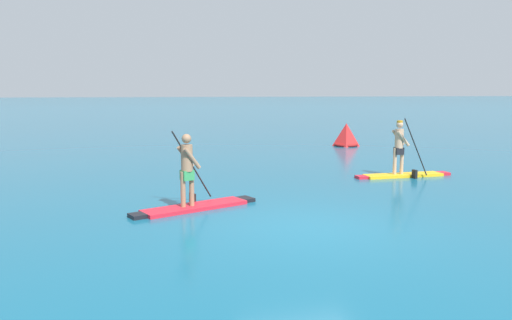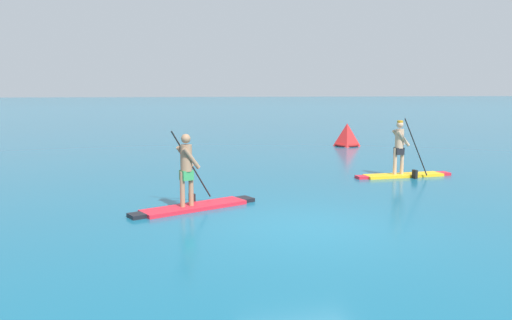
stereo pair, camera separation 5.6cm
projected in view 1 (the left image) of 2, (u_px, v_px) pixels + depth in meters
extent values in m
plane|color=#145B7A|center=(308.00, 227.00, 9.82)|extent=(440.00, 440.00, 0.00)
cube|color=red|center=(195.00, 207.00, 11.33)|extent=(2.52, 1.48, 0.09)
cube|color=black|center=(245.00, 199.00, 12.14)|extent=(0.45, 0.51, 0.09)
cube|color=black|center=(137.00, 216.00, 10.52)|extent=(0.42, 0.46, 0.09)
cylinder|color=#997051|center=(192.00, 188.00, 11.22)|extent=(0.11, 0.11, 0.80)
cylinder|color=#997051|center=(183.00, 189.00, 11.10)|extent=(0.11, 0.11, 0.80)
cube|color=#338C4C|center=(187.00, 175.00, 11.12)|extent=(0.32, 0.30, 0.22)
cylinder|color=#997051|center=(187.00, 158.00, 11.06)|extent=(0.26, 0.26, 0.59)
sphere|color=#997051|center=(186.00, 139.00, 11.00)|extent=(0.21, 0.21, 0.21)
cylinder|color=#997051|center=(186.00, 157.00, 11.21)|extent=(0.41, 0.23, 0.53)
cylinder|color=#997051|center=(192.00, 158.00, 10.97)|extent=(0.41, 0.23, 0.53)
cylinder|color=black|center=(192.00, 165.00, 11.63)|extent=(0.96, 0.42, 1.65)
cube|color=black|center=(193.00, 200.00, 11.74)|extent=(0.15, 0.22, 0.32)
cube|color=yellow|center=(403.00, 175.00, 15.62)|extent=(2.54, 0.57, 0.08)
cube|color=red|center=(443.00, 173.00, 15.98)|extent=(0.32, 0.39, 0.08)
cube|color=red|center=(362.00, 177.00, 15.26)|extent=(0.32, 0.34, 0.08)
cylinder|color=tan|center=(402.00, 161.00, 15.54)|extent=(0.11, 0.11, 0.82)
cylinder|color=tan|center=(395.00, 161.00, 15.48)|extent=(0.11, 0.11, 0.82)
cube|color=black|center=(399.00, 151.00, 15.47)|extent=(0.26, 0.22, 0.22)
cylinder|color=tan|center=(399.00, 139.00, 15.42)|extent=(0.26, 0.26, 0.59)
sphere|color=tan|center=(400.00, 125.00, 15.36)|extent=(0.21, 0.21, 0.21)
cylinder|color=orange|center=(400.00, 121.00, 15.35)|extent=(0.18, 0.18, 0.06)
cylinder|color=tan|center=(398.00, 138.00, 15.57)|extent=(0.44, 0.09, 0.50)
cylinder|color=tan|center=(403.00, 138.00, 15.28)|extent=(0.44, 0.09, 0.50)
cylinder|color=black|center=(416.00, 147.00, 15.17)|extent=(0.87, 0.04, 1.78)
cube|color=black|center=(415.00, 175.00, 15.29)|extent=(0.08, 0.20, 0.32)
pyramid|color=red|center=(346.00, 135.00, 24.24)|extent=(1.24, 1.24, 1.11)
torus|color=maroon|center=(346.00, 145.00, 24.30)|extent=(1.15, 1.15, 0.12)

